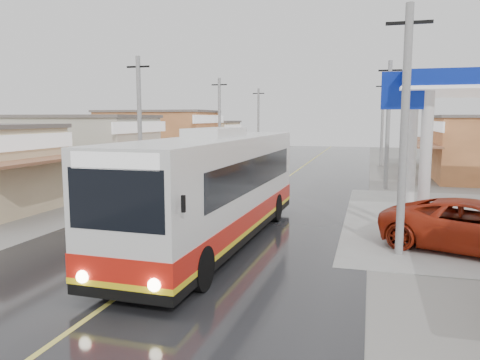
{
  "coord_description": "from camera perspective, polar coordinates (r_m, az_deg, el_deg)",
  "views": [
    {
      "loc": [
        5.96,
        -15.8,
        4.47
      ],
      "look_at": [
        0.77,
        2.86,
        1.91
      ],
      "focal_mm": 35.0,
      "sensor_mm": 36.0,
      "label": 1
    }
  ],
  "objects": [
    {
      "name": "ground",
      "position": [
        17.47,
        -5.0,
        -7.31
      ],
      "size": [
        120.0,
        120.0,
        0.0
      ],
      "primitive_type": "plane",
      "color": "slate",
      "rests_on": "ground"
    },
    {
      "name": "road",
      "position": [
        31.69,
        4.54,
        -0.58
      ],
      "size": [
        12.0,
        90.0,
        0.02
      ],
      "primitive_type": "cube",
      "color": "black",
      "rests_on": "ground"
    },
    {
      "name": "centre_line",
      "position": [
        31.69,
        4.54,
        -0.56
      ],
      "size": [
        0.15,
        90.0,
        0.01
      ],
      "primitive_type": "cube",
      "color": "#D8CC4C",
      "rests_on": "road"
    },
    {
      "name": "shopfronts_left",
      "position": [
        39.01,
        -13.66,
        0.74
      ],
      "size": [
        11.0,
        44.0,
        5.2
      ],
      "primitive_type": null,
      "color": "#C7B089",
      "rests_on": "ground"
    },
    {
      "name": "utility_poles_left",
      "position": [
        34.63,
        -6.58,
        0.07
      ],
      "size": [
        1.6,
        50.0,
        8.0
      ],
      "primitive_type": null,
      "color": "gray",
      "rests_on": "ground"
    },
    {
      "name": "utility_poles_right",
      "position": [
        31.14,
        17.29,
        -1.06
      ],
      "size": [
        1.6,
        36.0,
        8.0
      ],
      "primitive_type": null,
      "color": "gray",
      "rests_on": "ground"
    },
    {
      "name": "coach_bus",
      "position": [
        16.66,
        -2.82,
        -1.05
      ],
      "size": [
        3.28,
        13.26,
        4.12
      ],
      "rotation": [
        0.0,
        0.0,
        -0.03
      ],
      "color": "silver",
      "rests_on": "road"
    },
    {
      "name": "second_bus",
      "position": [
        37.2,
        -0.37,
        3.07
      ],
      "size": [
        2.9,
        8.95,
        2.93
      ],
      "rotation": [
        0.0,
        0.0,
        -0.06
      ],
      "color": "silver",
      "rests_on": "road"
    },
    {
      "name": "jeepney",
      "position": [
        17.59,
        27.07,
        -5.12
      ],
      "size": [
        6.84,
        4.82,
        1.73
      ],
      "primitive_type": "imported",
      "rotation": [
        0.0,
        0.0,
        1.22
      ],
      "color": "#A22610",
      "rests_on": "ground"
    },
    {
      "name": "cyclist",
      "position": [
        23.12,
        -7.49,
        -1.98
      ],
      "size": [
        1.11,
        2.01,
        2.06
      ],
      "rotation": [
        0.0,
        0.0,
        -0.25
      ],
      "color": "black",
      "rests_on": "ground"
    },
    {
      "name": "tricycle_near",
      "position": [
        27.36,
        -16.46,
        -0.1
      ],
      "size": [
        1.63,
        2.34,
        1.72
      ],
      "rotation": [
        0.0,
        0.0,
        -0.07
      ],
      "color": "#26262D",
      "rests_on": "ground"
    },
    {
      "name": "tricycle_far",
      "position": [
        32.79,
        -11.53,
        1.08
      ],
      "size": [
        1.65,
        2.19,
        1.53
      ],
      "rotation": [
        0.0,
        0.0,
        -0.2
      ],
      "color": "#26262D",
      "rests_on": "ground"
    },
    {
      "name": "tyre_stack",
      "position": [
        26.58,
        -12.38,
        -1.85
      ],
      "size": [
        0.84,
        0.84,
        0.43
      ],
      "color": "black",
      "rests_on": "ground"
    }
  ]
}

